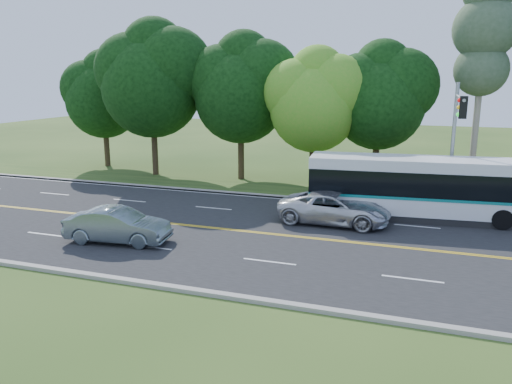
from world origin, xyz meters
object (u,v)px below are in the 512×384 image
(traffic_signal, at_px, (456,130))
(sedan, at_px, (118,225))
(transit_bus, at_px, (428,189))
(suv, at_px, (334,208))

(traffic_signal, xyz_separation_m, sedan, (-14.16, -8.74, -3.88))
(traffic_signal, height_order, sedan, traffic_signal)
(transit_bus, relative_size, suv, 2.20)
(transit_bus, bearing_deg, suv, -156.46)
(traffic_signal, relative_size, transit_bus, 0.57)
(suv, bearing_deg, sedan, 126.36)
(transit_bus, distance_m, sedan, 15.60)
(sedan, bearing_deg, transit_bus, -64.07)
(traffic_signal, xyz_separation_m, transit_bus, (-1.11, -0.24, -3.08))
(transit_bus, bearing_deg, sedan, -152.10)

